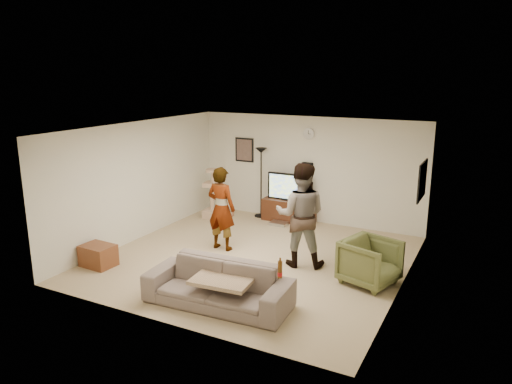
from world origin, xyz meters
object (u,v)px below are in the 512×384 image
at_px(sofa, 218,285).
at_px(beer_bottle, 280,269).
at_px(tv, 289,187).
at_px(person_right, 301,215).
at_px(tv_stand, 289,210).
at_px(cat_tree, 212,193).
at_px(person_left, 221,209).
at_px(side_table, 98,256).
at_px(floor_lamp, 261,183).
at_px(armchair, 370,262).

bearing_deg(sofa, beer_bottle, -3.47).
relative_size(tv, person_right, 0.56).
bearing_deg(tv_stand, tv, 0.00).
bearing_deg(cat_tree, person_right, -30.20).
height_order(person_left, person_right, person_right).
bearing_deg(sofa, person_left, 116.40).
xyz_separation_m(tv, cat_tree, (-1.78, -0.61, -0.23)).
relative_size(cat_tree, side_table, 2.07).
height_order(tv, person_left, person_left).
height_order(sofa, beer_bottle, beer_bottle).
distance_m(tv, floor_lamp, 0.77).
bearing_deg(person_right, floor_lamp, -66.83).
relative_size(tv_stand, sofa, 0.56).
height_order(beer_bottle, side_table, beer_bottle).
distance_m(person_left, armchair, 3.12).
distance_m(tv, person_right, 2.69).
bearing_deg(tv, side_table, -116.10).
bearing_deg(armchair, beer_bottle, 172.38).
distance_m(tv_stand, side_table, 4.61).
height_order(person_left, armchair, person_left).
distance_m(armchair, side_table, 4.89).
relative_size(tv_stand, side_table, 2.11).
distance_m(person_left, beer_bottle, 3.06).
relative_size(tv_stand, armchair, 1.48).
distance_m(tv_stand, armchair, 3.69).
bearing_deg(floor_lamp, person_left, -82.57).
bearing_deg(cat_tree, tv_stand, 19.02).
bearing_deg(armchair, sofa, 151.27).
height_order(tv, side_table, tv).
relative_size(floor_lamp, armchair, 2.00).
xyz_separation_m(sofa, side_table, (-2.77, 0.29, -0.13)).
bearing_deg(person_right, cat_tree, -46.90).
distance_m(tv, sofa, 4.52).
bearing_deg(sofa, floor_lamp, 105.21).
distance_m(sofa, beer_bottle, 1.13).
bearing_deg(armchair, floor_lamp, 69.01).
distance_m(sofa, armchair, 2.61).
bearing_deg(side_table, person_left, 49.02).
bearing_deg(person_right, person_left, -18.11).
bearing_deg(tv_stand, person_right, -62.20).
distance_m(sofa, side_table, 2.79).
height_order(tv_stand, beer_bottle, beer_bottle).
bearing_deg(person_right, tv, -78.89).
relative_size(beer_bottle, armchair, 0.29).
bearing_deg(person_left, tv_stand, -97.98).
xyz_separation_m(armchair, side_table, (-4.64, -1.53, -0.19)).
distance_m(tv_stand, beer_bottle, 4.80).
bearing_deg(tv_stand, beer_bottle, -68.12).
bearing_deg(tv_stand, cat_tree, -160.98).
bearing_deg(sofa, person_right, 72.54).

